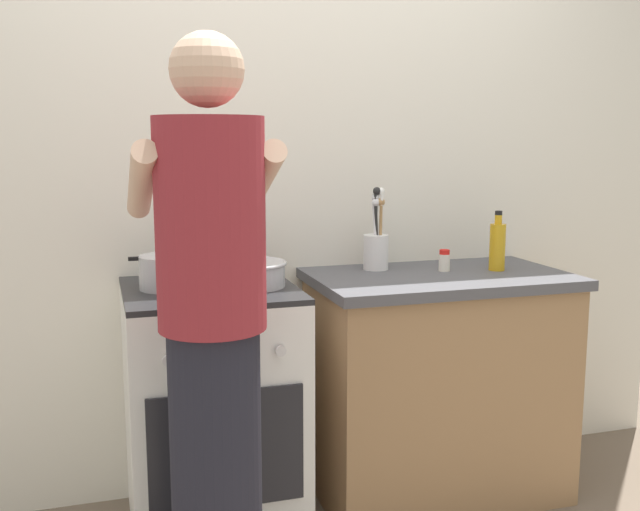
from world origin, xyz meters
The scene contains 9 objects.
back_wall centered at (0.20, 0.50, 1.25)m, with size 3.20×0.10×2.50m.
countertop centered at (0.55, 0.15, 0.45)m, with size 1.00×0.60×0.90m.
stove_range centered at (-0.35, 0.15, 0.45)m, with size 0.60×0.62×0.90m.
pot centered at (-0.49, 0.17, 0.96)m, with size 0.27×0.20×0.12m.
mixing_bowl centered at (-0.21, 0.13, 0.95)m, with size 0.27×0.27×0.09m.
utensil_crock centered at (0.35, 0.31, 1.00)m, with size 0.10×0.10×0.33m.
spice_bottle centered at (0.59, 0.20, 0.94)m, with size 0.04×0.04×0.09m.
oil_bottle centered at (0.80, 0.15, 1.00)m, with size 0.06×0.06×0.24m.
person centered at (-0.43, -0.41, 0.86)m, with size 0.41×0.50×1.70m.
Camera 1 is at (-0.72, -2.39, 1.42)m, focal length 41.10 mm.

